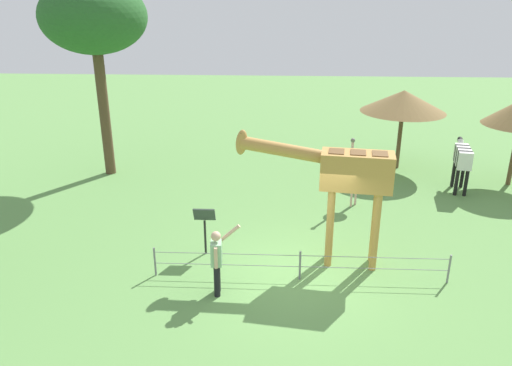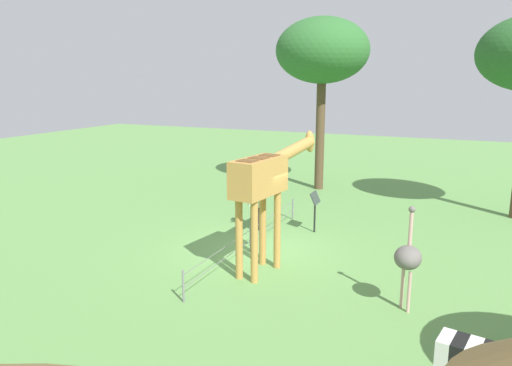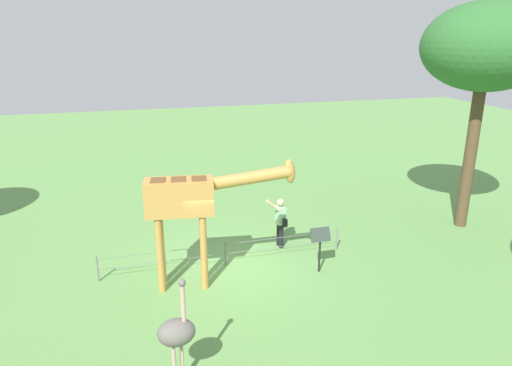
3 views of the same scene
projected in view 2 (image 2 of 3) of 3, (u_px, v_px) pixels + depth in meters
ground_plane at (255, 252)px, 13.61m from camera, size 60.00×60.00×0.00m
giraffe at (265, 181)px, 11.94m from camera, size 3.85×1.01×3.38m
visitor at (256, 203)px, 15.44m from camera, size 0.66×0.58×1.67m
ostrich at (408, 258)px, 9.96m from camera, size 0.70×0.56×2.25m
tree_northeast at (322, 52)px, 20.21m from camera, size 3.95×3.95×7.37m
info_sign at (315, 203)px, 15.18m from camera, size 0.56×0.21×1.32m
wire_fence at (251, 238)px, 13.58m from camera, size 7.05×0.05×0.75m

